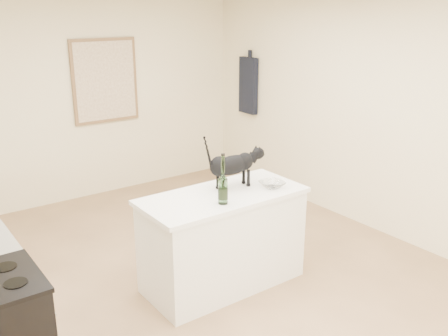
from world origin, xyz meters
TOP-DOWN VIEW (x-y plane):
  - floor at (0.00, 0.00)m, footprint 5.50×5.50m
  - wall_back at (0.00, 2.75)m, footprint 4.50×0.00m
  - wall_right at (2.25, 0.00)m, footprint 0.00×5.50m
  - island_base at (0.10, -0.20)m, footprint 1.44×0.67m
  - island_top at (0.10, -0.20)m, footprint 1.50×0.70m
  - artwork_frame at (0.30, 2.72)m, footprint 0.90×0.03m
  - artwork_canvas at (0.30, 2.70)m, footprint 0.82×0.00m
  - hanging_garment at (2.19, 2.05)m, footprint 0.08×0.34m
  - black_cat at (0.27, -0.12)m, footprint 0.57×0.23m
  - wine_bottle at (-0.03, -0.39)m, footprint 0.11×0.11m
  - glass_bowl at (0.57, -0.33)m, footprint 0.25×0.25m

SIDE VIEW (x-z plane):
  - floor at x=0.00m, z-range 0.00..0.00m
  - island_base at x=0.10m, z-range 0.00..0.86m
  - island_top at x=0.10m, z-range 0.86..0.90m
  - glass_bowl at x=0.57m, z-range 0.90..0.96m
  - wine_bottle at x=-0.03m, z-range 0.90..1.29m
  - black_cat at x=0.27m, z-range 0.90..1.29m
  - wall_back at x=0.00m, z-range -0.95..3.55m
  - wall_right at x=2.25m, z-range -1.45..4.05m
  - hanging_garment at x=2.19m, z-range 1.00..1.80m
  - artwork_frame at x=0.30m, z-range 1.00..2.10m
  - artwork_canvas at x=0.30m, z-range 1.04..2.06m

